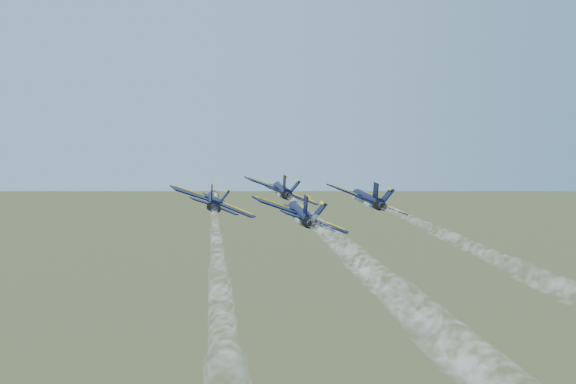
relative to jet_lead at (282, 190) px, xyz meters
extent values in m
cylinder|color=black|center=(0.00, -0.35, 0.04)|extent=(2.90, 13.78, 2.27)
cone|color=black|center=(0.37, 7.83, 0.04)|extent=(2.39, 2.79, 2.27)
ellipsoid|color=black|center=(0.36, 3.15, 0.56)|extent=(1.36, 2.53, 1.15)
cube|color=gray|center=(-0.24, -0.34, -0.59)|extent=(2.18, 12.34, 0.99)
cube|color=black|center=(-3.35, -1.02, 1.21)|extent=(6.32, 4.68, 2.34)
cube|color=yellow|center=(-3.23, 0.73, 1.30)|extent=(5.40, 1.80, 2.31)
cube|color=black|center=(3.19, -1.32, -1.33)|extent=(6.45, 5.08, 2.34)
cube|color=yellow|center=(3.31, 0.43, -1.23)|extent=(5.27, 2.28, 2.31)
cube|color=black|center=(-2.32, -6.78, 0.82)|extent=(2.96, 2.40, 1.10)
cube|color=black|center=(1.72, -6.97, -0.75)|extent=(3.01, 2.57, 1.10)
cube|color=black|center=(-0.57, -6.14, 1.70)|extent=(0.42, 2.28, 2.69)
cube|color=black|center=(1.07, -6.22, 1.07)|extent=(1.93, 2.35, 2.18)
cylinder|color=black|center=(-0.81, -7.58, 0.11)|extent=(1.52, 1.30, 1.47)
cylinder|color=black|center=(0.06, -7.62, -0.23)|extent=(1.52, 1.30, 1.47)
cylinder|color=black|center=(-12.25, -11.81, 0.04)|extent=(2.90, 13.78, 2.27)
cone|color=black|center=(-11.87, -3.63, 0.04)|extent=(2.39, 2.79, 2.27)
ellipsoid|color=black|center=(-11.88, -8.31, 0.56)|extent=(1.36, 2.53, 1.15)
cube|color=gray|center=(-12.49, -11.80, -0.59)|extent=(2.18, 12.34, 0.99)
cube|color=black|center=(-15.59, -12.48, 1.21)|extent=(6.32, 4.68, 2.34)
cube|color=yellow|center=(-15.48, -10.73, 1.30)|extent=(5.40, 1.80, 2.31)
cube|color=black|center=(-9.06, -12.78, -1.33)|extent=(6.45, 5.08, 2.34)
cube|color=yellow|center=(-8.94, -11.03, -1.23)|extent=(5.27, 2.28, 2.31)
cube|color=black|center=(-14.57, -18.24, 0.82)|extent=(2.96, 2.40, 1.10)
cube|color=black|center=(-10.53, -18.43, -0.75)|extent=(3.01, 2.57, 1.10)
cube|color=black|center=(-12.81, -17.60, 1.70)|extent=(0.42, 2.28, 2.69)
cube|color=black|center=(-11.18, -17.67, 1.07)|extent=(1.93, 2.35, 2.18)
cylinder|color=black|center=(-13.05, -19.03, 0.11)|extent=(1.52, 1.30, 1.47)
cylinder|color=black|center=(-12.19, -19.07, -0.23)|extent=(1.52, 1.30, 1.47)
cylinder|color=black|center=(11.17, -13.77, 0.04)|extent=(2.90, 13.78, 2.27)
cone|color=black|center=(11.55, -5.59, 0.04)|extent=(2.39, 2.79, 2.27)
ellipsoid|color=black|center=(11.54, -10.27, 0.56)|extent=(1.36, 2.53, 1.15)
cube|color=gray|center=(10.93, -13.76, -0.59)|extent=(2.18, 12.34, 0.99)
cube|color=black|center=(7.83, -14.44, 1.21)|extent=(6.32, 4.68, 2.34)
cube|color=yellow|center=(7.94, -12.69, 1.30)|extent=(5.40, 1.80, 2.31)
cube|color=black|center=(14.36, -14.74, -1.33)|extent=(6.45, 5.08, 2.34)
cube|color=yellow|center=(14.48, -12.99, -1.23)|extent=(5.27, 2.28, 2.31)
cube|color=black|center=(8.85, -20.20, 0.82)|extent=(2.96, 2.40, 1.10)
cube|color=black|center=(12.89, -20.39, -0.75)|extent=(3.01, 2.57, 1.10)
cube|color=black|center=(10.61, -19.56, 1.70)|extent=(0.42, 2.28, 2.69)
cube|color=black|center=(12.24, -19.64, 1.07)|extent=(1.93, 2.35, 2.18)
cylinder|color=black|center=(10.37, -20.99, 0.11)|extent=(1.52, 1.30, 1.47)
cylinder|color=black|center=(11.23, -21.03, -0.23)|extent=(1.52, 1.30, 1.47)
cylinder|color=black|center=(-1.64, -26.48, 0.04)|extent=(2.90, 13.78, 2.27)
cone|color=black|center=(-1.26, -18.31, 0.04)|extent=(2.39, 2.79, 2.27)
ellipsoid|color=black|center=(-1.27, -22.99, 0.56)|extent=(1.36, 2.53, 1.15)
cube|color=gray|center=(-1.88, -26.47, -0.59)|extent=(2.18, 12.34, 0.99)
cube|color=black|center=(-4.98, -27.15, 1.21)|extent=(6.32, 4.68, 2.34)
cube|color=yellow|center=(-4.86, -25.40, 1.30)|extent=(5.40, 1.80, 2.31)
cube|color=black|center=(1.55, -27.46, -1.33)|extent=(6.45, 5.08, 2.34)
cube|color=yellow|center=(1.67, -25.71, -1.23)|extent=(5.27, 2.28, 2.31)
cube|color=black|center=(-3.96, -32.92, 0.82)|extent=(2.96, 2.40, 1.10)
cube|color=black|center=(0.08, -33.10, -0.75)|extent=(3.01, 2.57, 1.10)
cube|color=black|center=(-2.20, -32.27, 1.70)|extent=(0.42, 2.28, 2.69)
cube|color=black|center=(-0.57, -32.35, 1.07)|extent=(1.93, 2.35, 2.18)
cylinder|color=black|center=(-2.44, -33.71, 0.11)|extent=(1.52, 1.30, 1.47)
cylinder|color=black|center=(-1.58, -33.75, -0.23)|extent=(1.52, 1.30, 1.47)
cylinder|color=white|center=(-0.80, -17.73, 0.04)|extent=(2.17, 21.15, 1.20)
cylinder|color=white|center=(-1.72, -37.63, 0.04)|extent=(2.63, 21.17, 1.66)
cylinder|color=white|center=(-2.64, -57.53, 0.04)|extent=(3.16, 21.19, 2.19)
cylinder|color=white|center=(-3.56, -77.43, 0.04)|extent=(3.77, 21.22, 2.80)
cylinder|color=white|center=(-13.05, -29.19, 0.04)|extent=(2.17, 21.15, 1.20)
cylinder|color=white|center=(-13.97, -49.09, 0.04)|extent=(2.63, 21.17, 1.66)
cylinder|color=white|center=(-14.89, -68.99, 0.04)|extent=(3.16, 21.19, 2.19)
cylinder|color=white|center=(10.37, -31.15, 0.04)|extent=(2.17, 21.15, 1.20)
cylinder|color=white|center=(9.45, -51.05, 0.04)|extent=(2.63, 21.17, 1.66)
cylinder|color=white|center=(-2.44, -43.87, 0.04)|extent=(2.17, 21.15, 1.20)
cylinder|color=white|center=(-3.36, -63.76, 0.04)|extent=(2.63, 21.17, 1.66)
camera|label=1|loc=(-17.04, -107.82, 12.99)|focal=40.00mm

